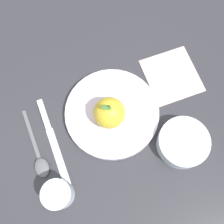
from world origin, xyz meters
name	(u,v)px	position (x,y,z in m)	size (l,w,h in m)	color
ground_plane	(102,110)	(0.00, 0.00, 0.00)	(2.40, 2.40, 0.00)	#2D2D33
dinner_plate	(112,113)	(-0.02, 0.02, 0.01)	(0.24, 0.24, 0.02)	silver
apple	(109,113)	(-0.01, 0.03, 0.06)	(0.08, 0.08, 0.09)	gold
side_bowl	(183,142)	(-0.14, 0.17, 0.03)	(0.12, 0.12, 0.04)	silver
cup	(58,194)	(0.18, 0.15, 0.04)	(0.07, 0.07, 0.07)	silver
knife	(50,133)	(0.14, 0.00, 0.00)	(0.03, 0.23, 0.01)	silver
spoon	(39,159)	(0.19, 0.05, 0.01)	(0.04, 0.18, 0.01)	#59595E
linen_napkin	(172,75)	(-0.21, -0.01, 0.00)	(0.14, 0.14, 0.00)	beige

